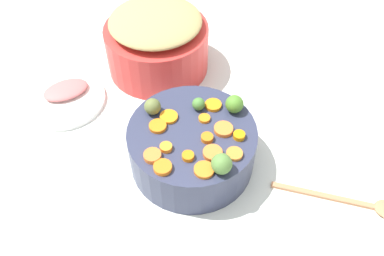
# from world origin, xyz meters

# --- Properties ---
(tabletop) EXTENTS (2.40, 2.40, 0.02)m
(tabletop) POSITION_xyz_m (0.00, 0.00, 0.01)
(tabletop) COLOR silver
(tabletop) RESTS_ON ground
(serving_bowl_carrots) EXTENTS (0.27, 0.27, 0.11)m
(serving_bowl_carrots) POSITION_xyz_m (0.01, -0.06, 0.07)
(serving_bowl_carrots) COLOR #30354F
(serving_bowl_carrots) RESTS_ON tabletop
(metal_pot) EXTENTS (0.27, 0.27, 0.13)m
(metal_pot) POSITION_xyz_m (-0.19, -0.33, 0.08)
(metal_pot) COLOR red
(metal_pot) RESTS_ON tabletop
(stuffing_mound) EXTENTS (0.24, 0.24, 0.04)m
(stuffing_mound) POSITION_xyz_m (-0.19, -0.33, 0.17)
(stuffing_mound) COLOR tan
(stuffing_mound) RESTS_ON metal_pot
(carrot_slice_0) EXTENTS (0.05, 0.05, 0.01)m
(carrot_slice_0) POSITION_xyz_m (-0.07, -0.07, 0.13)
(carrot_slice_0) COLOR orange
(carrot_slice_0) RESTS_ON serving_bowl_carrots
(carrot_slice_1) EXTENTS (0.04, 0.04, 0.01)m
(carrot_slice_1) POSITION_xyz_m (0.11, -0.08, 0.13)
(carrot_slice_1) COLOR orange
(carrot_slice_1) RESTS_ON serving_bowl_carrots
(carrot_slice_2) EXTENTS (0.05, 0.05, 0.01)m
(carrot_slice_2) POSITION_xyz_m (0.01, -0.12, 0.13)
(carrot_slice_2) COLOR orange
(carrot_slice_2) RESTS_ON serving_bowl_carrots
(carrot_slice_3) EXTENTS (0.05, 0.05, 0.01)m
(carrot_slice_3) POSITION_xyz_m (-0.03, -0.01, 0.13)
(carrot_slice_3) COLOR orange
(carrot_slice_3) RESTS_ON serving_bowl_carrots
(carrot_slice_4) EXTENTS (0.05, 0.05, 0.01)m
(carrot_slice_4) POSITION_xyz_m (0.12, -0.05, 0.13)
(carrot_slice_4) COLOR orange
(carrot_slice_4) RESTS_ON serving_bowl_carrots
(carrot_slice_5) EXTENTS (0.05, 0.05, 0.01)m
(carrot_slice_5) POSITION_xyz_m (0.05, -0.12, 0.13)
(carrot_slice_5) COLOR orange
(carrot_slice_5) RESTS_ON serving_bowl_carrots
(carrot_slice_6) EXTENTS (0.03, 0.03, 0.01)m
(carrot_slice_6) POSITION_xyz_m (0.08, -0.07, 0.13)
(carrot_slice_6) COLOR orange
(carrot_slice_6) RESTS_ON serving_bowl_carrots
(carrot_slice_7) EXTENTS (0.03, 0.03, 0.01)m
(carrot_slice_7) POSITION_xyz_m (-0.03, -0.06, 0.13)
(carrot_slice_7) COLOR orange
(carrot_slice_7) RESTS_ON serving_bowl_carrots
(carrot_slice_8) EXTENTS (0.03, 0.03, 0.01)m
(carrot_slice_8) POSITION_xyz_m (-0.03, 0.03, 0.13)
(carrot_slice_8) COLOR orange
(carrot_slice_8) RESTS_ON serving_bowl_carrots
(carrot_slice_9) EXTENTS (0.05, 0.05, 0.01)m
(carrot_slice_9) POSITION_xyz_m (0.08, 0.02, 0.13)
(carrot_slice_9) COLOR orange
(carrot_slice_9) RESTS_ON serving_bowl_carrots
(carrot_slice_10) EXTENTS (0.03, 0.03, 0.01)m
(carrot_slice_10) POSITION_xyz_m (0.07, -0.02, 0.13)
(carrot_slice_10) COLOR orange
(carrot_slice_10) RESTS_ON serving_bowl_carrots
(carrot_slice_11) EXTENTS (0.04, 0.04, 0.01)m
(carrot_slice_11) POSITION_xyz_m (0.01, 0.04, 0.13)
(carrot_slice_11) COLOR orange
(carrot_slice_11) RESTS_ON serving_bowl_carrots
(carrot_slice_12) EXTENTS (0.04, 0.04, 0.01)m
(carrot_slice_12) POSITION_xyz_m (0.01, -0.02, 0.13)
(carrot_slice_12) COLOR orange
(carrot_slice_12) RESTS_ON serving_bowl_carrots
(carrot_slice_13) EXTENTS (0.05, 0.05, 0.01)m
(carrot_slice_13) POSITION_xyz_m (0.04, 0.01, 0.13)
(carrot_slice_13) COLOR orange
(carrot_slice_13) RESTS_ON serving_bowl_carrots
(brussels_sprout_0) EXTENTS (0.03, 0.03, 0.03)m
(brussels_sprout_0) POSITION_xyz_m (-0.05, -0.09, 0.14)
(brussels_sprout_0) COLOR #477B35
(brussels_sprout_0) RESTS_ON serving_bowl_carrots
(brussels_sprout_1) EXTENTS (0.04, 0.04, 0.04)m
(brussels_sprout_1) POSITION_xyz_m (0.02, -0.16, 0.14)
(brussels_sprout_1) COLOR #5F6B37
(brussels_sprout_1) RESTS_ON serving_bowl_carrots
(brussels_sprout_2) EXTENTS (0.04, 0.04, 0.04)m
(brussels_sprout_2) POSITION_xyz_m (0.06, 0.04, 0.15)
(brussels_sprout_2) COLOR #537E3A
(brussels_sprout_2) RESTS_ON serving_bowl_carrots
(brussels_sprout_3) EXTENTS (0.04, 0.04, 0.04)m
(brussels_sprout_3) POSITION_xyz_m (-0.09, -0.02, 0.15)
(brussels_sprout_3) COLOR #4C832B
(brussels_sprout_3) RESTS_ON serving_bowl_carrots
(wooden_spoon) EXTENTS (0.13, 0.26, 0.01)m
(wooden_spoon) POSITION_xyz_m (-0.11, 0.29, 0.03)
(wooden_spoon) COLOR #B67A52
(wooden_spoon) RESTS_ON tabletop
(ham_plate) EXTENTS (0.21, 0.21, 0.01)m
(ham_plate) POSITION_xyz_m (0.06, -0.43, 0.03)
(ham_plate) COLOR white
(ham_plate) RESTS_ON tabletop
(ham_slice_main) EXTENTS (0.14, 0.12, 0.02)m
(ham_slice_main) POSITION_xyz_m (0.04, -0.45, 0.04)
(ham_slice_main) COLOR #C26868
(ham_slice_main) RESTS_ON ham_plate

